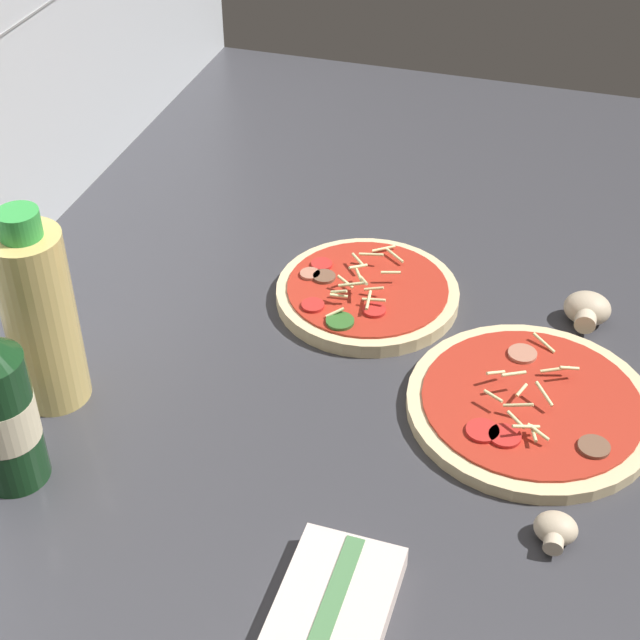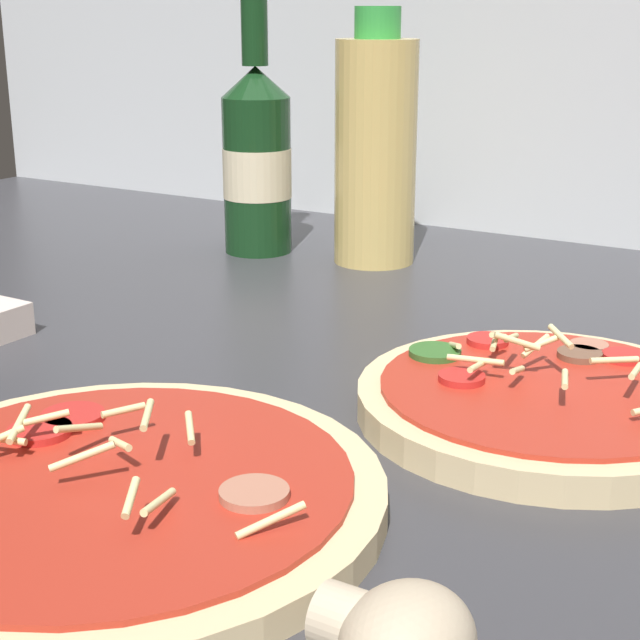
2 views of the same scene
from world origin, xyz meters
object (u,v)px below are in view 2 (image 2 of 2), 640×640
Objects in this scene: oil_bottle at (376,149)px; pizza_near at (110,495)px; pizza_far at (549,398)px; beer_bottle at (257,157)px; mushroom_right at (400,639)px.

pizza_near is at bearing -76.32° from oil_bottle.
beer_bottle is at bearing 146.31° from pizza_far.
pizza_near is 1.18× the size of pizza_far.
mushroom_right is at bearing -82.89° from pizza_far.
pizza_near is 1.05× the size of beer_bottle.
pizza_near is at bearing -63.33° from beer_bottle.
pizza_far is 45.92cm from beer_bottle.
pizza_far is (14.00, 21.93, 0.15)cm from pizza_near.
pizza_near is 26.02cm from pizza_far.
beer_bottle reaches higher than mushroom_right.
pizza_far is 0.89× the size of beer_bottle.
pizza_far reaches higher than pizza_near.
oil_bottle is 4.00× the size of mushroom_right.
mushroom_right is at bearing -61.28° from oil_bottle.
mushroom_right is (29.22, -53.32, -8.63)cm from oil_bottle.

